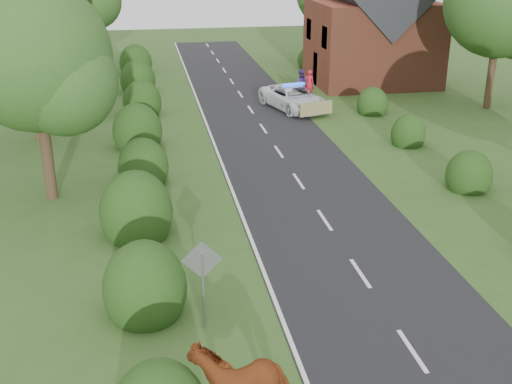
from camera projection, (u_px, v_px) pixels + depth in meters
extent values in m
plane|color=#365322|center=(412.00, 351.00, 16.01)|extent=(120.00, 120.00, 0.00)
cube|color=black|center=(283.00, 159.00, 29.70)|extent=(6.00, 70.00, 0.02)
cube|color=white|center=(412.00, 350.00, 16.00)|extent=(0.12, 1.80, 0.01)
cube|color=white|center=(360.00, 273.00, 19.66)|extent=(0.12, 1.80, 0.01)
cube|color=white|center=(325.00, 220.00, 23.31)|extent=(0.12, 1.80, 0.01)
cube|color=white|center=(299.00, 181.00, 26.96)|extent=(0.12, 1.80, 0.01)
cube|color=white|center=(279.00, 152.00, 30.61)|extent=(0.12, 1.80, 0.01)
cube|color=white|center=(263.00, 128.00, 34.26)|extent=(0.12, 1.80, 0.01)
cube|color=white|center=(251.00, 110.00, 37.91)|extent=(0.12, 1.80, 0.01)
cube|color=white|center=(240.00, 94.00, 41.56)|extent=(0.12, 1.80, 0.01)
cube|color=white|center=(232.00, 81.00, 45.22)|extent=(0.12, 1.80, 0.01)
cube|color=white|center=(224.00, 70.00, 48.87)|extent=(0.12, 1.80, 0.01)
cube|color=white|center=(218.00, 61.00, 52.52)|extent=(0.12, 1.80, 0.01)
cube|color=white|center=(212.00, 52.00, 56.17)|extent=(0.12, 1.80, 0.01)
cube|color=white|center=(207.00, 45.00, 59.82)|extent=(0.12, 1.80, 0.01)
cube|color=white|center=(221.00, 162.00, 29.22)|extent=(0.12, 70.00, 0.01)
ellipsoid|color=#1E3512|center=(145.00, 288.00, 17.41)|extent=(2.30, 2.41, 2.70)
ellipsoid|color=#1E3512|center=(136.00, 213.00, 21.92)|extent=(2.50, 2.62, 3.00)
ellipsoid|color=#1E3512|center=(143.00, 167.00, 26.58)|extent=(2.10, 2.20, 2.50)
ellipsoid|color=#1E3512|center=(137.00, 132.00, 31.08)|extent=(2.40, 2.52, 2.80)
ellipsoid|color=#1E3512|center=(142.00, 103.00, 36.63)|extent=(2.20, 2.31, 2.60)
ellipsoid|color=#1E3512|center=(138.00, 80.00, 42.06)|extent=(2.30, 2.41, 2.70)
ellipsoid|color=#1E3512|center=(136.00, 63.00, 47.51)|extent=(2.40, 2.52, 2.80)
ellipsoid|color=#1E3512|center=(469.00, 176.00, 26.00)|extent=(1.90, 2.00, 2.10)
ellipsoid|color=#1E3512|center=(408.00, 134.00, 31.47)|extent=(1.70, 1.78, 2.00)
ellipsoid|color=#1E3512|center=(372.00, 104.00, 37.00)|extent=(1.80, 1.89, 2.00)
ellipsoid|color=#1E3512|center=(308.00, 60.00, 49.75)|extent=(1.70, 1.78, 2.00)
cylinder|color=#332316|center=(47.00, 150.00, 24.60)|extent=(0.44, 0.44, 3.96)
sphere|color=#2B481D|center=(34.00, 56.00, 23.25)|extent=(5.60, 5.60, 5.60)
sphere|color=#346523|center=(64.00, 82.00, 23.23)|extent=(3.92, 3.92, 3.92)
cylinder|color=#332316|center=(35.00, 104.00, 31.70)|extent=(0.44, 0.44, 3.74)
sphere|color=#2B481D|center=(26.00, 34.00, 30.42)|extent=(5.60, 5.60, 5.60)
sphere|color=#346523|center=(48.00, 53.00, 30.39)|extent=(3.92, 3.92, 3.92)
cylinder|color=#332316|center=(31.00, 58.00, 40.37)|extent=(0.44, 0.44, 4.84)
sphere|color=#346523|center=(43.00, 4.00, 38.71)|extent=(4.76, 4.76, 4.76)
cylinder|color=#332316|center=(84.00, 39.00, 50.03)|extent=(0.44, 0.44, 4.18)
sphere|color=#346523|center=(94.00, 1.00, 48.59)|extent=(4.20, 4.20, 4.20)
cylinder|color=#332316|center=(491.00, 71.00, 37.56)|extent=(0.44, 0.44, 4.40)
sphere|color=#2B481D|center=(501.00, 0.00, 36.06)|extent=(6.40, 6.40, 6.40)
cylinder|color=#332316|center=(332.00, 37.00, 51.43)|extent=(0.44, 0.44, 3.96)
sphere|color=#346523|center=(348.00, 3.00, 50.04)|extent=(4.20, 4.20, 4.20)
cylinder|color=gray|center=(203.00, 291.00, 16.61)|extent=(0.08, 0.08, 2.20)
cube|color=gray|center=(202.00, 260.00, 16.28)|extent=(1.06, 0.04, 1.06)
cube|color=brown|center=(372.00, 43.00, 43.92)|extent=(8.00, 7.00, 5.50)
imported|color=silver|center=(293.00, 98.00, 37.83)|extent=(3.73, 5.52, 1.40)
cube|color=yellow|center=(316.00, 109.00, 35.76)|extent=(2.02, 0.68, 0.77)
cube|color=blue|center=(293.00, 85.00, 37.54)|extent=(1.42, 0.68, 0.14)
imported|color=red|center=(309.00, 84.00, 40.54)|extent=(0.67, 0.47, 1.76)
imported|color=#3E2767|center=(300.00, 84.00, 40.19)|extent=(0.99, 0.83, 1.86)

